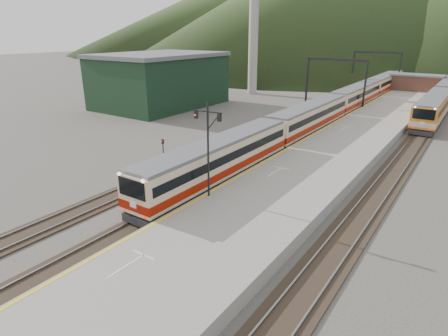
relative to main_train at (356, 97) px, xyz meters
The scene contains 15 objects.
track_main 17.63m from the main_train, 90.00° to the right, with size 2.60×200.00×0.23m.
track_far 18.32m from the main_train, 105.92° to the right, with size 2.60×200.00×0.23m.
track_second 21.05m from the main_train, 56.74° to the right, with size 2.60×200.00×0.23m.
platform 20.37m from the main_train, 74.00° to the right, with size 8.00×100.00×1.00m, color gray.
gantry_near 5.29m from the main_train, 138.40° to the right, with size 9.55×0.25×8.00m.
gantry_far 22.94m from the main_train, 97.23° to the left, with size 9.55×0.25×8.00m.
warehouse 32.11m from the main_train, 150.98° to the right, with size 14.50×20.50×8.60m.
smokestack 25.98m from the main_train, 168.52° to the left, with size 1.80×1.80×30.00m, color #9E998E.
station_shed 21.23m from the main_train, 74.70° to the left, with size 9.40×4.40×3.10m.
hill_d 219.89m from the main_train, 123.33° to the left, with size 200.00×200.00×55.00m, color #2E461F.
main_train is the anchor object (origin of this frame).
second_train 13.39m from the main_train, 30.78° to the left, with size 2.91×39.63×3.55m.
signal_mast 42.60m from the main_train, 87.12° to the right, with size 2.20×0.35×6.62m.
short_signal_b 21.99m from the main_train, 98.80° to the right, with size 0.24×0.19×2.27m.
short_signal_c 37.54m from the main_train, 101.66° to the right, with size 0.23×0.17×2.27m.
Camera 1 is at (16.75, -4.19, 11.99)m, focal length 30.00 mm.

